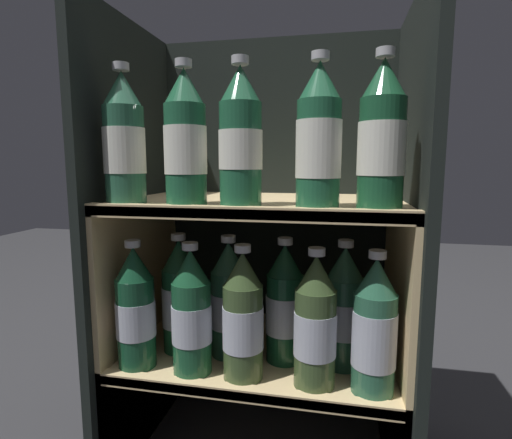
{
  "coord_description": "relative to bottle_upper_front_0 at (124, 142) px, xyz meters",
  "views": [
    {
      "loc": [
        0.16,
        -0.66,
        0.69
      ],
      "look_at": [
        0.0,
        0.14,
        0.57
      ],
      "focal_mm": 28.0,
      "sensor_mm": 36.0,
      "label": 1
    }
  ],
  "objects": [
    {
      "name": "fridge_side_right",
      "position": [
        0.55,
        0.14,
        -0.23
      ],
      "size": [
        0.02,
        0.43,
        1.01
      ],
      "primitive_type": "cube",
      "color": "black",
      "rests_on": "ground_plane"
    },
    {
      "name": "bottle_lower_back_1",
      "position": [
        0.18,
        0.09,
        -0.34
      ],
      "size": [
        0.08,
        0.08,
        0.26
      ],
      "color": "#285B42",
      "rests_on": "shelf_lower"
    },
    {
      "name": "bottle_lower_back_2",
      "position": [
        0.3,
        0.09,
        -0.34
      ],
      "size": [
        0.08,
        0.08,
        0.26
      ],
      "color": "#144228",
      "rests_on": "shelf_lower"
    },
    {
      "name": "shelf_lower",
      "position": [
        0.24,
        0.13,
        -0.51
      ],
      "size": [
        0.6,
        0.39,
        0.28
      ],
      "color": "#DBBC84",
      "rests_on": "ground_plane"
    },
    {
      "name": "bottle_lower_back_3",
      "position": [
        0.42,
        0.09,
        -0.34
      ],
      "size": [
        0.08,
        0.08,
        0.26
      ],
      "color": "#285B42",
      "rests_on": "shelf_lower"
    },
    {
      "name": "bottle_upper_front_0",
      "position": [
        0.0,
        0.0,
        0.0
      ],
      "size": [
        0.08,
        0.08,
        0.26
      ],
      "color": "#285B42",
      "rests_on": "shelf_upper"
    },
    {
      "name": "shelf_upper",
      "position": [
        0.24,
        0.13,
        -0.29
      ],
      "size": [
        0.6,
        0.39,
        0.61
      ],
      "color": "#DBBC84",
      "rests_on": "ground_plane"
    },
    {
      "name": "bottle_upper_front_4",
      "position": [
        0.48,
        0.0,
        -0.0
      ],
      "size": [
        0.08,
        0.08,
        0.26
      ],
      "color": "#194C2D",
      "rests_on": "shelf_upper"
    },
    {
      "name": "bottle_lower_front_3",
      "position": [
        0.37,
        0.0,
        -0.34
      ],
      "size": [
        0.08,
        0.08,
        0.26
      ],
      "color": "#384C28",
      "rests_on": "shelf_lower"
    },
    {
      "name": "bottle_upper_front_2",
      "position": [
        0.23,
        0.0,
        0.0
      ],
      "size": [
        0.08,
        0.08,
        0.26
      ],
      "color": "#1E5638",
      "rests_on": "shelf_upper"
    },
    {
      "name": "bottle_lower_front_4",
      "position": [
        0.48,
        0.0,
        -0.34
      ],
      "size": [
        0.08,
        0.08,
        0.26
      ],
      "color": "#285B42",
      "rests_on": "shelf_lower"
    },
    {
      "name": "bottle_lower_front_1",
      "position": [
        0.13,
        0.0,
        -0.34
      ],
      "size": [
        0.08,
        0.08,
        0.26
      ],
      "color": "#194C2D",
      "rests_on": "shelf_lower"
    },
    {
      "name": "bottle_lower_back_0",
      "position": [
        0.07,
        0.09,
        -0.34
      ],
      "size": [
        0.08,
        0.08,
        0.26
      ],
      "color": "#194C2D",
      "rests_on": "shelf_lower"
    },
    {
      "name": "fridge_side_left",
      "position": [
        -0.07,
        0.14,
        -0.23
      ],
      "size": [
        0.02,
        0.43,
        1.01
      ],
      "primitive_type": "cube",
      "color": "black",
      "rests_on": "ground_plane"
    },
    {
      "name": "bottle_lower_front_0",
      "position": [
        0.01,
        0.0,
        -0.34
      ],
      "size": [
        0.08,
        0.08,
        0.26
      ],
      "color": "#144228",
      "rests_on": "shelf_lower"
    },
    {
      "name": "fridge_back_wall",
      "position": [
        0.24,
        0.35,
        -0.23
      ],
      "size": [
        0.64,
        0.02,
        1.01
      ],
      "primitive_type": "cube",
      "color": "black",
      "rests_on": "ground_plane"
    },
    {
      "name": "bottle_upper_front_1",
      "position": [
        0.12,
        0.0,
        -0.0
      ],
      "size": [
        0.08,
        0.08,
        0.26
      ],
      "color": "#1E5638",
      "rests_on": "shelf_upper"
    },
    {
      "name": "bottle_upper_front_3",
      "position": [
        0.37,
        0.0,
        -0.0
      ],
      "size": [
        0.08,
        0.08,
        0.26
      ],
      "color": "#1E5638",
      "rests_on": "shelf_upper"
    },
    {
      "name": "bottle_lower_front_2",
      "position": [
        0.23,
        0.0,
        -0.34
      ],
      "size": [
        0.08,
        0.08,
        0.26
      ],
      "color": "#384C28",
      "rests_on": "shelf_lower"
    }
  ]
}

